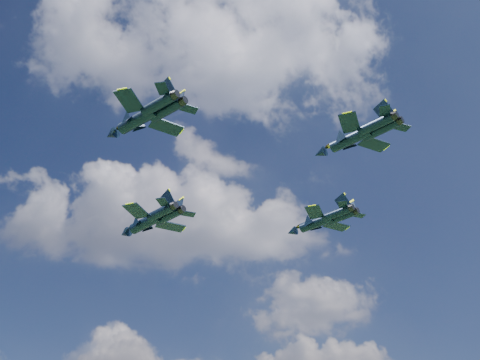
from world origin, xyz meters
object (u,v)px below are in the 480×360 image
jet_left (136,121)px  jet_right (314,223)px  jet_lead (144,223)px  jet_slot (348,140)px

jet_left → jet_right: 43.01m
jet_lead → jet_left: 28.35m
jet_slot → jet_right: bearing=43.7°
jet_lead → jet_left: jet_lead is taller
jet_left → jet_right: bearing=-2.5°
jet_lead → jet_slot: (31.75, -24.43, -0.10)m
jet_left → jet_slot: 28.81m
jet_left → jet_lead: bearing=43.8°
jet_lead → jet_slot: size_ratio=1.19×
jet_lead → jet_left: bearing=-131.1°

